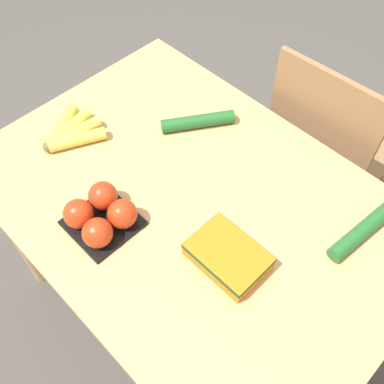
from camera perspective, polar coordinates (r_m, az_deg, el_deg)
The scene contains 8 objects.
ground_plane at distance 1.94m, azimuth -0.00°, elevation -14.08°, with size 12.00×12.00×0.00m, color #4C4742.
dining_table at distance 1.35m, azimuth -0.00°, elevation -3.56°, with size 1.23×0.86×0.77m.
chair at distance 1.79m, azimuth 16.27°, elevation 4.40°, with size 0.44×0.42×0.96m.
banana_bunch at distance 1.44m, azimuth -15.28°, elevation 7.25°, with size 0.19×0.19×0.04m.
tomato_pack at distance 1.20m, azimuth -11.53°, elevation -2.88°, with size 0.17×0.17×0.09m.
carrot_bag at distance 1.13m, azimuth 4.59°, elevation -8.02°, with size 0.19×0.14×0.05m.
cucumber_near at distance 1.42m, azimuth 0.76°, elevation 8.96°, with size 0.16×0.22×0.04m.
cucumber_far at distance 1.26m, azimuth 20.79°, elevation -4.67°, with size 0.06×0.23×0.04m.
Camera 1 is at (0.51, -0.51, 1.80)m, focal length 42.00 mm.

